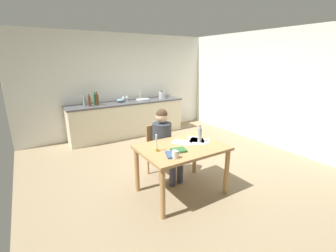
{
  "coord_description": "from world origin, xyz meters",
  "views": [
    {
      "loc": [
        -2.21,
        -3.28,
        1.98
      ],
      "look_at": [
        -0.18,
        -0.04,
        0.85
      ],
      "focal_mm": 24.55,
      "sensor_mm": 36.0,
      "label": 1
    }
  ],
  "objects_px": {
    "book_cookery": "(179,150)",
    "mixing_bowl": "(120,100)",
    "person_seated": "(164,140)",
    "wine_glass_near_sink": "(127,97)",
    "candlestick": "(156,147)",
    "bottle_oil": "(85,101)",
    "book_magazine": "(171,155)",
    "wine_bottle_on_table": "(200,135)",
    "chair_at_table": "(159,147)",
    "sink_unit": "(143,99)",
    "bottle_sauce": "(97,99)",
    "bottle_vinegar": "(89,101)",
    "coffee_mug": "(175,154)",
    "dining_table": "(182,153)",
    "wine_glass_by_kettle": "(123,97)",
    "bottle_wine_red": "(95,100)",
    "stovetop_kettle": "(162,95)"
  },
  "relations": [
    {
      "from": "book_cookery",
      "to": "mixing_bowl",
      "type": "distance_m",
      "value": 3.21
    },
    {
      "from": "person_seated",
      "to": "wine_glass_near_sink",
      "type": "xyz_separation_m",
      "value": [
        0.42,
        2.6,
        0.33
      ]
    },
    {
      "from": "person_seated",
      "to": "candlestick",
      "type": "xyz_separation_m",
      "value": [
        -0.43,
        -0.49,
        0.13
      ]
    },
    {
      "from": "book_cookery",
      "to": "bottle_oil",
      "type": "relative_size",
      "value": 0.73
    },
    {
      "from": "book_magazine",
      "to": "mixing_bowl",
      "type": "bearing_deg",
      "value": 102.04
    },
    {
      "from": "person_seated",
      "to": "wine_bottle_on_table",
      "type": "xyz_separation_m",
      "value": [
        0.31,
        -0.52,
        0.18
      ]
    },
    {
      "from": "chair_at_table",
      "to": "book_cookery",
      "type": "distance_m",
      "value": 0.86
    },
    {
      "from": "person_seated",
      "to": "mixing_bowl",
      "type": "distance_m",
      "value": 2.54
    },
    {
      "from": "candlestick",
      "to": "book_cookery",
      "type": "distance_m",
      "value": 0.31
    },
    {
      "from": "book_magazine",
      "to": "sink_unit",
      "type": "height_order",
      "value": "sink_unit"
    },
    {
      "from": "candlestick",
      "to": "bottle_sauce",
      "type": "bearing_deg",
      "value": 89.47
    },
    {
      "from": "chair_at_table",
      "to": "bottle_vinegar",
      "type": "distance_m",
      "value": 2.39
    },
    {
      "from": "coffee_mug",
      "to": "bottle_oil",
      "type": "height_order",
      "value": "bottle_oil"
    },
    {
      "from": "dining_table",
      "to": "candlestick",
      "type": "bearing_deg",
      "value": 174.16
    },
    {
      "from": "wine_bottle_on_table",
      "to": "wine_glass_by_kettle",
      "type": "distance_m",
      "value": 3.12
    },
    {
      "from": "candlestick",
      "to": "sink_unit",
      "type": "distance_m",
      "value": 3.2
    },
    {
      "from": "dining_table",
      "to": "bottle_vinegar",
      "type": "distance_m",
      "value": 3.02
    },
    {
      "from": "wine_bottle_on_table",
      "to": "bottle_vinegar",
      "type": "distance_m",
      "value": 3.07
    },
    {
      "from": "bottle_vinegar",
      "to": "bottle_wine_red",
      "type": "bearing_deg",
      "value": 21.97
    },
    {
      "from": "sink_unit",
      "to": "wine_glass_by_kettle",
      "type": "relative_size",
      "value": 2.34
    },
    {
      "from": "mixing_bowl",
      "to": "coffee_mug",
      "type": "bearing_deg",
      "value": -99.22
    },
    {
      "from": "bottle_wine_red",
      "to": "book_cookery",
      "type": "bearing_deg",
      "value": -85.07
    },
    {
      "from": "bottle_oil",
      "to": "bottle_wine_red",
      "type": "height_order",
      "value": "bottle_wine_red"
    },
    {
      "from": "chair_at_table",
      "to": "sink_unit",
      "type": "xyz_separation_m",
      "value": [
        0.82,
        2.3,
        0.42
      ]
    },
    {
      "from": "chair_at_table",
      "to": "book_magazine",
      "type": "distance_m",
      "value": 0.96
    },
    {
      "from": "coffee_mug",
      "to": "book_cookery",
      "type": "bearing_deg",
      "value": 44.36
    },
    {
      "from": "book_magazine",
      "to": "bottle_sauce",
      "type": "relative_size",
      "value": 0.71
    },
    {
      "from": "coffee_mug",
      "to": "candlestick",
      "type": "height_order",
      "value": "candlestick"
    },
    {
      "from": "book_magazine",
      "to": "book_cookery",
      "type": "relative_size",
      "value": 1.14
    },
    {
      "from": "person_seated",
      "to": "wine_glass_by_kettle",
      "type": "relative_size",
      "value": 7.76
    },
    {
      "from": "chair_at_table",
      "to": "bottle_oil",
      "type": "distance_m",
      "value": 2.49
    },
    {
      "from": "sink_unit",
      "to": "stovetop_kettle",
      "type": "height_order",
      "value": "sink_unit"
    },
    {
      "from": "dining_table",
      "to": "bottle_wine_red",
      "type": "relative_size",
      "value": 3.97
    },
    {
      "from": "sink_unit",
      "to": "wine_glass_near_sink",
      "type": "bearing_deg",
      "value": 159.44
    },
    {
      "from": "dining_table",
      "to": "book_cookery",
      "type": "relative_size",
      "value": 6.22
    },
    {
      "from": "bottle_wine_red",
      "to": "bottle_oil",
      "type": "bearing_deg",
      "value": 176.95
    },
    {
      "from": "bottle_oil",
      "to": "mixing_bowl",
      "type": "xyz_separation_m",
      "value": [
        0.9,
        0.04,
        -0.07
      ]
    },
    {
      "from": "bottle_wine_red",
      "to": "wine_glass_near_sink",
      "type": "distance_m",
      "value": 0.86
    },
    {
      "from": "bottle_sauce",
      "to": "wine_glass_by_kettle",
      "type": "bearing_deg",
      "value": 12.11
    },
    {
      "from": "wine_bottle_on_table",
      "to": "bottle_sauce",
      "type": "xyz_separation_m",
      "value": [
        -0.71,
        2.97,
        0.17
      ]
    },
    {
      "from": "bottle_oil",
      "to": "wine_glass_near_sink",
      "type": "relative_size",
      "value": 1.76
    },
    {
      "from": "candlestick",
      "to": "book_magazine",
      "type": "relative_size",
      "value": 1.08
    },
    {
      "from": "sink_unit",
      "to": "bottle_oil",
      "type": "relative_size",
      "value": 1.33
    },
    {
      "from": "bottle_oil",
      "to": "bottle_wine_red",
      "type": "bearing_deg",
      "value": -3.05
    },
    {
      "from": "wine_bottle_on_table",
      "to": "wine_glass_by_kettle",
      "type": "bearing_deg",
      "value": 89.89
    },
    {
      "from": "stovetop_kettle",
      "to": "book_magazine",
      "type": "bearing_deg",
      "value": -118.71
    },
    {
      "from": "mixing_bowl",
      "to": "wine_glass_by_kettle",
      "type": "bearing_deg",
      "value": 34.18
    },
    {
      "from": "bottle_wine_red",
      "to": "bottle_vinegar",
      "type": "bearing_deg",
      "value": -158.03
    },
    {
      "from": "book_magazine",
      "to": "mixing_bowl",
      "type": "distance_m",
      "value": 3.3
    },
    {
      "from": "chair_at_table",
      "to": "mixing_bowl",
      "type": "bearing_deg",
      "value": 84.65
    }
  ]
}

